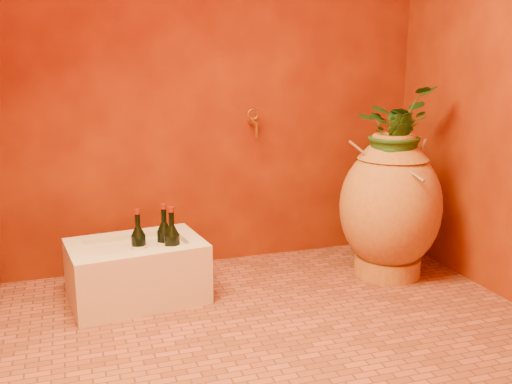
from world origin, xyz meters
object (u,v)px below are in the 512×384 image
object	(u,v)px
stone_basin	(137,272)
wine_bottle_a	(165,244)
wine_bottle_c	(172,248)
amphora	(390,206)
wall_tap	(254,121)
wine_bottle_b	(139,248)

from	to	relation	value
stone_basin	wine_bottle_a	world-z (taller)	wine_bottle_a
wine_bottle_a	wine_bottle_c	world-z (taller)	wine_bottle_c
amphora	stone_basin	distance (m)	1.43
wine_bottle_c	wall_tap	bearing A→B (deg)	38.36
wine_bottle_b	amphora	bearing A→B (deg)	-3.35
stone_basin	wall_tap	xyz separation A→B (m)	(0.75, 0.37, 0.71)
wine_bottle_b	wine_bottle_c	distance (m)	0.17
wine_bottle_b	wall_tap	world-z (taller)	wall_tap
wine_bottle_a	wine_bottle_b	xyz separation A→B (m)	(-0.13, -0.00, -0.01)
stone_basin	wine_bottle_c	xyz separation A→B (m)	(0.17, -0.09, 0.14)
wine_bottle_a	wall_tap	xyz separation A→B (m)	(0.60, 0.38, 0.57)
wine_bottle_b	wall_tap	xyz separation A→B (m)	(0.74, 0.38, 0.58)
amphora	wine_bottle_c	distance (m)	1.24
amphora	wine_bottle_b	size ratio (longest dim) A/B	2.61
stone_basin	wall_tap	bearing A→B (deg)	25.99
stone_basin	wine_bottle_a	xyz separation A→B (m)	(0.15, -0.02, 0.14)
amphora	wine_bottle_b	bearing A→B (deg)	176.65
amphora	wine_bottle_a	xyz separation A→B (m)	(-1.26, 0.08, -0.12)
wall_tap	stone_basin	bearing A→B (deg)	-154.01
wine_bottle_a	wine_bottle_c	distance (m)	0.08
stone_basin	wine_bottle_a	size ratio (longest dim) A/B	2.17
wine_bottle_b	wine_bottle_c	xyz separation A→B (m)	(0.16, -0.07, 0.01)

